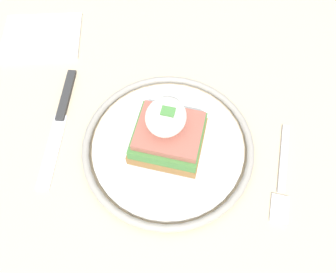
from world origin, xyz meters
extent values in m
plane|color=gray|center=(0.00, 0.00, 0.00)|extent=(6.00, 6.00, 0.00)
cube|color=#C6B28E|center=(0.00, 0.00, 0.73)|extent=(0.86, 0.82, 0.03)
cylinder|color=#C6B28E|center=(-0.37, -0.35, 0.36)|extent=(0.06, 0.06, 0.71)
cylinder|color=#C6B28E|center=(0.37, -0.35, 0.36)|extent=(0.06, 0.06, 0.71)
cylinder|color=white|center=(-0.03, 0.02, 0.75)|extent=(0.20, 0.20, 0.01)
torus|color=gray|center=(-0.03, 0.02, 0.75)|extent=(0.23, 0.23, 0.01)
cube|color=olive|center=(-0.03, 0.02, 0.76)|extent=(0.09, 0.08, 0.02)
cube|color=#427A38|center=(-0.03, 0.02, 0.78)|extent=(0.09, 0.08, 0.02)
cube|color=#9E5647|center=(-0.03, 0.02, 0.80)|extent=(0.08, 0.07, 0.01)
ellipsoid|color=white|center=(-0.03, 0.02, 0.82)|extent=(0.05, 0.05, 0.03)
cube|color=#47843D|center=(-0.03, 0.02, 0.84)|extent=(0.02, 0.01, 0.00)
cube|color=silver|center=(-0.19, 0.00, 0.74)|extent=(0.01, 0.10, 0.00)
cube|color=silver|center=(-0.19, 0.07, 0.74)|extent=(0.02, 0.04, 0.00)
cube|color=#2D2D2D|center=(0.14, -0.03, 0.74)|extent=(0.03, 0.09, 0.01)
cube|color=silver|center=(0.12, 0.06, 0.74)|extent=(0.04, 0.11, 0.00)
cube|color=white|center=(0.22, -0.13, 0.74)|extent=(0.15, 0.13, 0.01)
camera|label=1|loc=(-0.08, 0.21, 1.15)|focal=35.00mm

